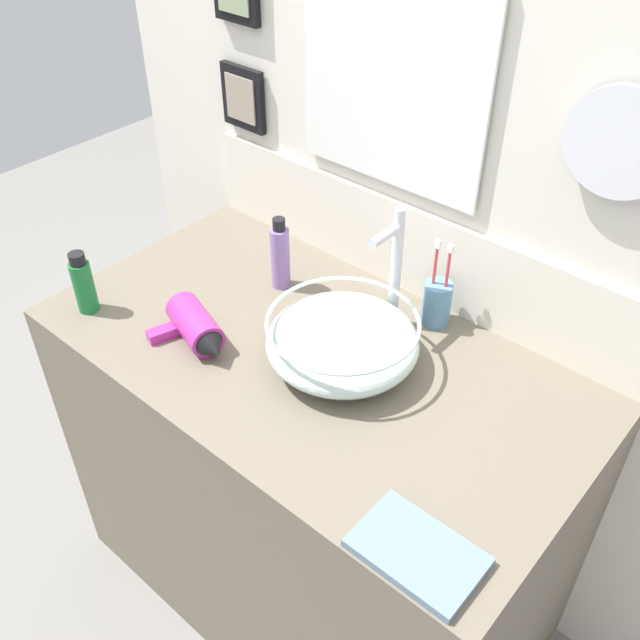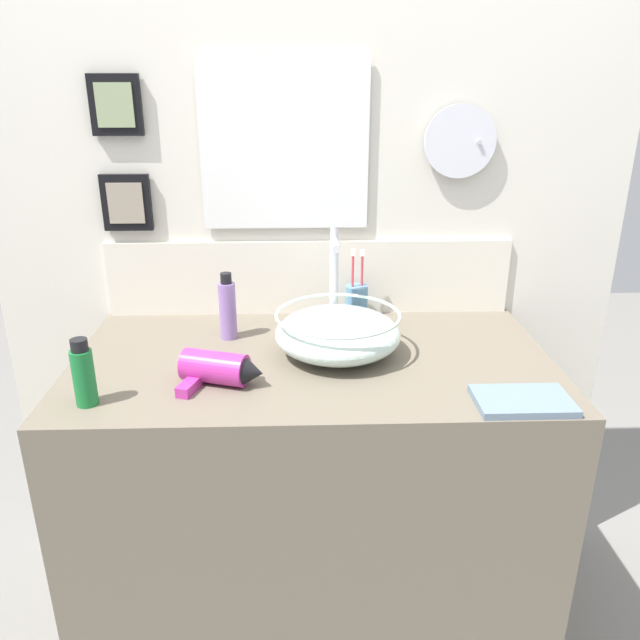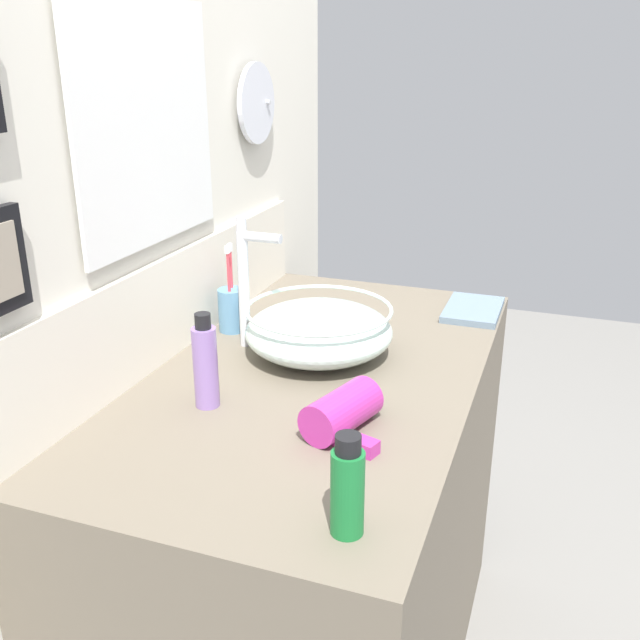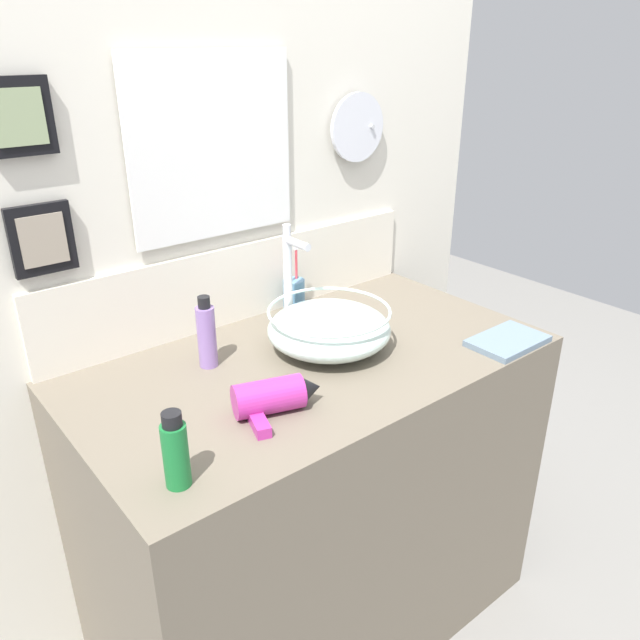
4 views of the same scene
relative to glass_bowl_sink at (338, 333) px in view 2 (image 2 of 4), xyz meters
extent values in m
plane|color=gray|center=(-0.06, -0.02, -0.94)|extent=(6.00, 6.00, 0.00)
cube|color=#6B6051|center=(-0.06, -0.02, -0.50)|extent=(1.18, 0.65, 0.88)
cube|color=silver|center=(-0.06, 0.34, 0.30)|extent=(1.80, 0.06, 2.47)
cube|color=silver|center=(-0.06, 0.30, 0.05)|extent=(1.16, 0.02, 0.22)
cube|color=white|center=(-0.13, 0.30, 0.42)|extent=(0.39, 0.01, 0.39)
cube|color=white|center=(-0.13, 0.29, 0.42)|extent=(0.45, 0.01, 0.45)
cylinder|color=silver|center=(0.34, 0.29, 0.43)|extent=(0.19, 0.01, 0.19)
cylinder|color=silver|center=(0.39, 0.30, 0.43)|extent=(0.01, 0.06, 0.01)
cube|color=black|center=(-0.56, 0.29, 0.53)|extent=(0.13, 0.02, 0.15)
cube|color=gray|center=(-0.56, 0.29, 0.53)|extent=(0.10, 0.01, 0.11)
cube|color=black|center=(-0.56, 0.29, 0.27)|extent=(0.13, 0.02, 0.15)
cube|color=gray|center=(-0.56, 0.29, 0.27)|extent=(0.10, 0.01, 0.11)
ellipsoid|color=silver|center=(0.00, 0.00, 0.00)|extent=(0.31, 0.31, 0.11)
torus|color=silver|center=(0.00, 0.00, 0.05)|extent=(0.31, 0.31, 0.01)
torus|color=#B2B7BC|center=(0.00, 0.00, -0.05)|extent=(0.12, 0.12, 0.01)
cylinder|color=silver|center=(0.00, 0.17, 0.07)|extent=(0.02, 0.02, 0.26)
cylinder|color=silver|center=(0.00, 0.13, 0.19)|extent=(0.02, 0.09, 0.02)
cylinder|color=silver|center=(0.00, 0.17, 0.22)|extent=(0.02, 0.02, 0.03)
cylinder|color=#B22D8C|center=(-0.29, -0.15, -0.02)|extent=(0.16, 0.12, 0.07)
cone|color=black|center=(-0.20, -0.17, -0.02)|extent=(0.06, 0.07, 0.06)
cube|color=#B22D8C|center=(-0.34, -0.18, -0.05)|extent=(0.06, 0.09, 0.02)
cylinder|color=#598CB2|center=(0.07, 0.24, -0.01)|extent=(0.06, 0.06, 0.10)
cylinder|color=#D83F4C|center=(0.08, 0.24, 0.04)|extent=(0.01, 0.01, 0.18)
cube|color=white|center=(0.08, 0.24, 0.14)|extent=(0.01, 0.01, 0.02)
cylinder|color=#D83F4C|center=(0.06, 0.24, 0.04)|extent=(0.01, 0.01, 0.19)
cube|color=white|center=(0.06, 0.24, 0.14)|extent=(0.01, 0.01, 0.02)
cylinder|color=#8C6BB2|center=(-0.28, 0.12, 0.02)|extent=(0.05, 0.05, 0.15)
cylinder|color=black|center=(-0.28, 0.12, 0.11)|extent=(0.03, 0.03, 0.03)
cylinder|color=#197233|center=(-0.55, -0.24, 0.00)|extent=(0.05, 0.05, 0.12)
cylinder|color=black|center=(-0.55, -0.24, 0.08)|extent=(0.04, 0.04, 0.03)
cube|color=slate|center=(0.38, -0.27, -0.05)|extent=(0.20, 0.13, 0.02)
camera|label=1|loc=(0.69, -0.86, 0.94)|focal=40.00mm
camera|label=2|loc=(-0.09, -1.43, 0.59)|focal=35.00mm
camera|label=3|loc=(-1.32, -0.48, 0.56)|focal=40.00mm
camera|label=4|loc=(-0.92, -1.09, 0.67)|focal=35.00mm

